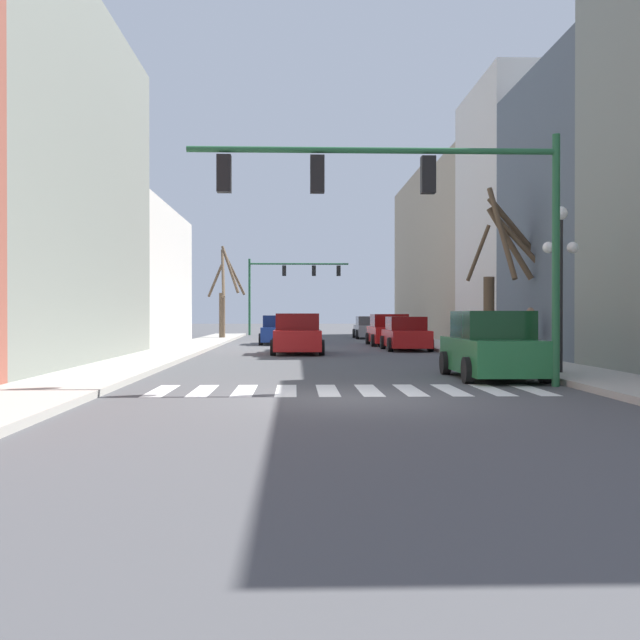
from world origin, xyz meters
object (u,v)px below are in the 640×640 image
object	(u,v)px
car_parked_left_mid	(279,331)
car_parked_right_near	(389,331)
car_driving_away_lane	(406,334)
car_parked_left_far	(369,328)
street_tree_right_far	(502,273)
pedestrian_waiting_at_curb	(530,331)
traffic_signal_far	(287,278)
pedestrian_crossing_street	(528,330)
pedestrian_on_left_sidewalk	(472,330)
car_parked_right_far	(297,335)
car_at_intersection	(492,347)
street_lamp_right_corner	(561,255)
street_tree_left_far	(224,295)
traffic_signal_near	(413,196)

from	to	relation	value
car_parked_left_mid	car_parked_right_near	xyz separation A→B (m)	(5.90, -1.90, 0.03)
car_driving_away_lane	car_parked_left_far	xyz separation A→B (m)	(-0.01, 17.16, -0.01)
street_tree_right_far	pedestrian_waiting_at_curb	bearing A→B (deg)	-94.86
traffic_signal_far	pedestrian_crossing_street	world-z (taller)	traffic_signal_far
pedestrian_on_left_sidewalk	car_parked_right_far	bearing A→B (deg)	81.50
car_parked_left_mid	car_parked_left_far	size ratio (longest dim) A/B	1.09
car_at_intersection	street_tree_right_far	bearing A→B (deg)	-17.38
street_tree_right_far	traffic_signal_far	bearing A→B (deg)	103.78
car_parked_left_far	car_parked_left_mid	bearing A→B (deg)	148.45
traffic_signal_far	street_lamp_right_corner	world-z (taller)	traffic_signal_far
car_parked_left_far	pedestrian_on_left_sidewalk	size ratio (longest dim) A/B	2.89
street_tree_left_far	car_parked_left_far	bearing A→B (deg)	14.57
car_driving_away_lane	pedestrian_waiting_at_curb	bearing A→B (deg)	-170.37
traffic_signal_near	street_tree_left_far	size ratio (longest dim) A/B	1.42
traffic_signal_near	traffic_signal_far	world-z (taller)	traffic_signal_far
car_at_intersection	street_tree_left_far	world-z (taller)	street_tree_left_far
car_driving_away_lane	street_tree_left_far	xyz separation A→B (m)	(-9.74, 14.64, 2.22)
car_parked_right_near	car_driving_away_lane	bearing A→B (deg)	-179.10
car_parked_left_mid	street_tree_left_far	xyz separation A→B (m)	(-3.75, 7.20, 2.20)
street_tree_left_far	street_tree_right_far	world-z (taller)	street_tree_right_far
car_parked_right_near	street_tree_right_far	bearing A→B (deg)	-169.13
pedestrian_crossing_street	street_tree_left_far	distance (m)	26.74
car_at_intersection	pedestrian_waiting_at_curb	xyz separation A→B (m)	(2.05, 3.29, 0.36)
car_driving_away_lane	car_at_intersection	bearing A→B (deg)	179.88
pedestrian_on_left_sidewalk	street_tree_right_far	distance (m)	2.69
traffic_signal_far	pedestrian_waiting_at_curb	xyz separation A→B (m)	(7.76, -37.68, -3.43)
pedestrian_crossing_street	street_tree_left_far	size ratio (longest dim) A/B	0.28
car_at_intersection	car_parked_right_far	xyz separation A→B (m)	(-4.98, 12.30, -0.02)
car_driving_away_lane	street_tree_right_far	xyz separation A→B (m)	(2.40, -7.42, 2.45)
car_parked_right_near	car_parked_right_far	bearing A→B (deg)	149.71
traffic_signal_far	car_parked_right_near	xyz separation A→B (m)	(5.65, -20.24, -3.81)
car_at_intersection	pedestrian_on_left_sidewalk	distance (m)	9.45
car_parked_right_far	car_parked_left_far	xyz separation A→B (m)	(5.00, 20.05, -0.07)
traffic_signal_near	pedestrian_crossing_street	distance (m)	10.53
car_parked_right_far	traffic_signal_far	bearing A→B (deg)	-178.54
traffic_signal_far	street_tree_right_far	distance (m)	34.20
car_parked_left_far	street_tree_right_far	size ratio (longest dim) A/B	0.73
car_driving_away_lane	pedestrian_waiting_at_curb	distance (m)	12.08
street_tree_left_far	street_tree_right_far	size ratio (longest dim) A/B	0.98
car_parked_left_mid	car_parked_right_far	bearing A→B (deg)	5.39
street_tree_right_far	car_driving_away_lane	bearing A→B (deg)	107.94
street_lamp_right_corner	car_parked_left_far	bearing A→B (deg)	93.22
street_lamp_right_corner	pedestrian_on_left_sidewalk	size ratio (longest dim) A/B	2.79
traffic_signal_near	pedestrian_on_left_sidewalk	bearing A→B (deg)	70.31
car_parked_left_mid	pedestrian_crossing_street	distance (m)	18.56
traffic_signal_near	car_at_intersection	xyz separation A→B (m)	(2.37, 2.14, -3.55)
traffic_signal_near	car_parked_left_far	bearing A→B (deg)	86.03
traffic_signal_far	car_parked_left_far	world-z (taller)	traffic_signal_far
car_parked_left_mid	pedestrian_on_left_sidewalk	bearing A→B (deg)	29.89
street_tree_right_far	pedestrian_crossing_street	bearing A→B (deg)	-69.97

